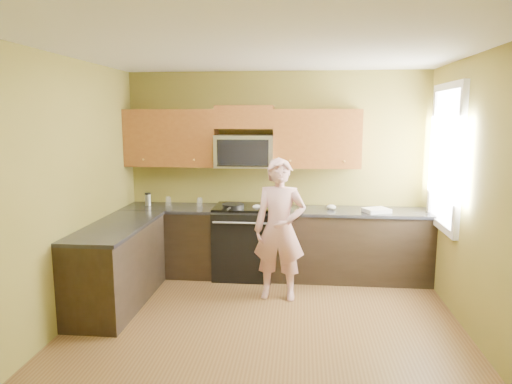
# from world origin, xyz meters

# --- Properties ---
(floor) EXTENTS (4.00, 4.00, 0.00)m
(floor) POSITION_xyz_m (0.00, 0.00, 0.00)
(floor) COLOR brown
(floor) RESTS_ON ground
(ceiling) EXTENTS (4.00, 4.00, 0.00)m
(ceiling) POSITION_xyz_m (0.00, 0.00, 2.70)
(ceiling) COLOR white
(ceiling) RESTS_ON ground
(wall_back) EXTENTS (4.00, 0.00, 4.00)m
(wall_back) POSITION_xyz_m (0.00, 2.00, 1.35)
(wall_back) COLOR olive
(wall_back) RESTS_ON ground
(wall_front) EXTENTS (4.00, 0.00, 4.00)m
(wall_front) POSITION_xyz_m (0.00, -2.00, 1.35)
(wall_front) COLOR olive
(wall_front) RESTS_ON ground
(wall_left) EXTENTS (0.00, 4.00, 4.00)m
(wall_left) POSITION_xyz_m (-2.00, 0.00, 1.35)
(wall_left) COLOR olive
(wall_left) RESTS_ON ground
(wall_right) EXTENTS (0.00, 4.00, 4.00)m
(wall_right) POSITION_xyz_m (2.00, 0.00, 1.35)
(wall_right) COLOR olive
(wall_right) RESTS_ON ground
(cabinet_back_run) EXTENTS (4.00, 0.60, 0.88)m
(cabinet_back_run) POSITION_xyz_m (0.00, 1.70, 0.44)
(cabinet_back_run) COLOR black
(cabinet_back_run) RESTS_ON floor
(cabinet_left_run) EXTENTS (0.60, 1.60, 0.88)m
(cabinet_left_run) POSITION_xyz_m (-1.70, 0.60, 0.44)
(cabinet_left_run) COLOR black
(cabinet_left_run) RESTS_ON floor
(countertop_back) EXTENTS (4.00, 0.62, 0.04)m
(countertop_back) POSITION_xyz_m (0.00, 1.69, 0.90)
(countertop_back) COLOR black
(countertop_back) RESTS_ON cabinet_back_run
(countertop_left) EXTENTS (0.62, 1.60, 0.04)m
(countertop_left) POSITION_xyz_m (-1.69, 0.60, 0.90)
(countertop_left) COLOR black
(countertop_left) RESTS_ON cabinet_left_run
(stove) EXTENTS (0.76, 0.65, 0.95)m
(stove) POSITION_xyz_m (-0.40, 1.68, 0.47)
(stove) COLOR black
(stove) RESTS_ON floor
(microwave) EXTENTS (0.76, 0.40, 0.42)m
(microwave) POSITION_xyz_m (-0.40, 1.80, 1.45)
(microwave) COLOR silver
(microwave) RESTS_ON wall_back
(upper_cab_left) EXTENTS (1.22, 0.33, 0.75)m
(upper_cab_left) POSITION_xyz_m (-1.39, 1.83, 1.45)
(upper_cab_left) COLOR brown
(upper_cab_left) RESTS_ON wall_back
(upper_cab_right) EXTENTS (1.12, 0.33, 0.75)m
(upper_cab_right) POSITION_xyz_m (0.54, 1.83, 1.45)
(upper_cab_right) COLOR brown
(upper_cab_right) RESTS_ON wall_back
(upper_cab_over_mw) EXTENTS (0.76, 0.33, 0.30)m
(upper_cab_over_mw) POSITION_xyz_m (-0.40, 1.83, 2.10)
(upper_cab_over_mw) COLOR brown
(upper_cab_over_mw) RESTS_ON wall_back
(window) EXTENTS (0.06, 1.06, 1.66)m
(window) POSITION_xyz_m (1.98, 1.20, 1.65)
(window) COLOR white
(window) RESTS_ON wall_right
(woman) EXTENTS (0.63, 0.44, 1.64)m
(woman) POSITION_xyz_m (0.11, 0.97, 0.82)
(woman) COLOR #D96C6D
(woman) RESTS_ON floor
(frying_pan) EXTENTS (0.34, 0.52, 0.06)m
(frying_pan) POSITION_xyz_m (-0.51, 1.49, 0.95)
(frying_pan) COLOR black
(frying_pan) RESTS_ON stove
(butter_tub) EXTENTS (0.13, 0.13, 0.09)m
(butter_tub) POSITION_xyz_m (-0.06, 1.53, 0.92)
(butter_tub) COLOR yellow
(butter_tub) RESTS_ON countertop_back
(toast_slice) EXTENTS (0.13, 0.13, 0.01)m
(toast_slice) POSITION_xyz_m (0.33, 1.55, 0.93)
(toast_slice) COLOR #B27F47
(toast_slice) RESTS_ON countertop_back
(napkin_a) EXTENTS (0.12, 0.13, 0.06)m
(napkin_a) POSITION_xyz_m (-0.22, 1.63, 0.95)
(napkin_a) COLOR silver
(napkin_a) RESTS_ON countertop_back
(napkin_b) EXTENTS (0.13, 0.14, 0.07)m
(napkin_b) POSITION_xyz_m (0.74, 1.69, 0.95)
(napkin_b) COLOR silver
(napkin_b) RESTS_ON countertop_back
(dish_towel) EXTENTS (0.37, 0.34, 0.05)m
(dish_towel) POSITION_xyz_m (1.29, 1.58, 0.95)
(dish_towel) COLOR silver
(dish_towel) RESTS_ON countertop_back
(travel_mug) EXTENTS (0.08, 0.08, 0.17)m
(travel_mug) POSITION_xyz_m (-1.71, 1.74, 0.92)
(travel_mug) COLOR silver
(travel_mug) RESTS_ON countertop_back
(glass_a) EXTENTS (0.09, 0.09, 0.12)m
(glass_a) POSITION_xyz_m (-1.44, 1.76, 0.98)
(glass_a) COLOR silver
(glass_a) RESTS_ON countertop_back
(glass_b) EXTENTS (0.09, 0.09, 0.12)m
(glass_b) POSITION_xyz_m (-1.00, 1.72, 0.98)
(glass_b) COLOR silver
(glass_b) RESTS_ON countertop_back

